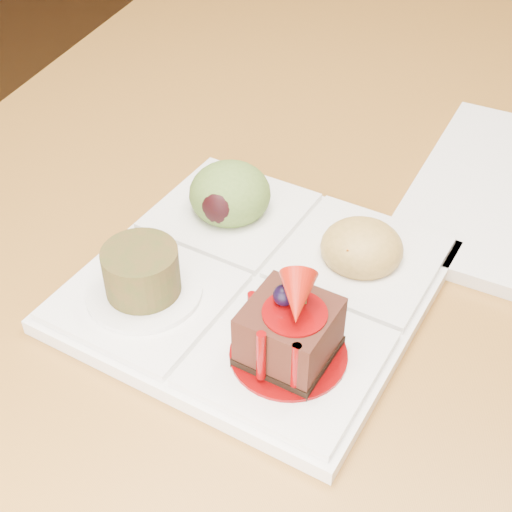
% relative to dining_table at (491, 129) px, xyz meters
% --- Properties ---
extents(ground, '(6.00, 6.00, 0.00)m').
position_rel_dining_table_xyz_m(ground, '(0.00, 0.00, -0.68)').
color(ground, '#522F17').
extents(dining_table, '(1.00, 1.80, 0.75)m').
position_rel_dining_table_xyz_m(dining_table, '(0.00, 0.00, 0.00)').
color(dining_table, olive).
rests_on(dining_table, ground).
extents(sampler_plate, '(0.28, 0.28, 0.09)m').
position_rel_dining_table_xyz_m(sampler_plate, '(-0.14, -0.42, 0.09)').
color(sampler_plate, white).
rests_on(sampler_plate, dining_table).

